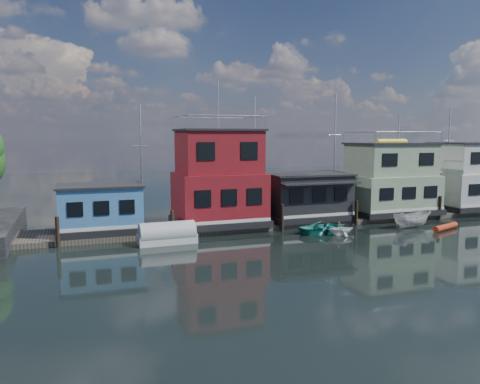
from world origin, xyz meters
name	(u,v)px	position (x,y,z in m)	size (l,w,h in m)	color
ground	(396,254)	(0.00, 0.00, 0.00)	(160.00, 160.00, 0.00)	black
dock	(310,220)	(0.00, 12.00, 0.20)	(48.00, 5.00, 0.40)	#595147
houseboat_blue	(100,208)	(-18.00, 12.00, 2.21)	(6.40, 4.90, 3.66)	black
houseboat_red	(219,180)	(-8.50, 12.00, 4.10)	(7.40, 5.90, 11.86)	black
houseboat_dark	(305,196)	(-0.50, 11.98, 2.42)	(7.40, 6.10, 4.06)	black
houseboat_green	(390,180)	(8.50, 12.00, 3.55)	(8.40, 5.90, 7.03)	black
houseboat_white	(472,177)	(18.50, 12.00, 3.54)	(8.40, 5.90, 6.66)	black
pilings	(322,215)	(-0.33, 9.20, 1.10)	(42.28, 0.28, 2.20)	#2D2116
background_masts	(324,157)	(4.76, 18.00, 5.55)	(36.40, 0.16, 12.00)	silver
dinghy_teal	(324,228)	(-1.10, 7.50, 0.42)	(2.92, 4.09, 0.85)	teal
motorboat	(412,219)	(6.87, 6.79, 0.73)	(1.42, 3.77, 1.46)	silver
dinghy_white	(340,228)	(-0.36, 6.26, 0.54)	(1.78, 2.06, 1.09)	white
tarp_runabout	(167,235)	(-13.63, 8.01, 0.63)	(4.20, 1.79, 1.69)	silver
red_kayak	(446,227)	(8.90, 5.12, 0.25)	(0.50, 0.50, 3.41)	#AC2E12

